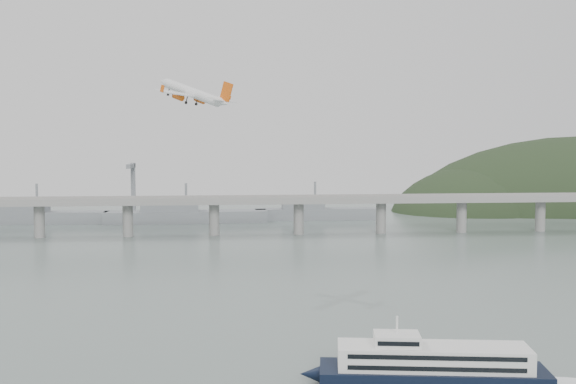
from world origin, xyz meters
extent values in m
plane|color=slate|center=(0.00, 0.00, 0.00)|extent=(900.00, 900.00, 0.00)
cube|color=gray|center=(0.00, 200.00, 20.00)|extent=(800.00, 22.00, 2.20)
cube|color=gray|center=(0.00, 189.50, 22.00)|extent=(800.00, 0.60, 1.80)
cube|color=gray|center=(0.00, 210.50, 22.00)|extent=(800.00, 0.60, 1.80)
cylinder|color=gray|center=(-130.00, 200.00, 9.50)|extent=(6.00, 6.00, 21.00)
cylinder|color=gray|center=(-80.00, 200.00, 9.50)|extent=(6.00, 6.00, 21.00)
cylinder|color=gray|center=(-30.00, 200.00, 9.50)|extent=(6.00, 6.00, 21.00)
cylinder|color=gray|center=(20.00, 200.00, 9.50)|extent=(6.00, 6.00, 21.00)
cylinder|color=gray|center=(70.00, 200.00, 9.50)|extent=(6.00, 6.00, 21.00)
cylinder|color=gray|center=(120.00, 200.00, 9.50)|extent=(6.00, 6.00, 21.00)
cylinder|color=gray|center=(170.00, 200.00, 9.50)|extent=(6.00, 6.00, 21.00)
ellipsoid|color=black|center=(175.00, 320.00, -12.00)|extent=(140.00, 110.00, 96.00)
cube|color=slate|center=(-150.00, 270.00, 4.00)|extent=(95.67, 20.15, 8.00)
cube|color=slate|center=(-159.50, 270.00, 12.00)|extent=(33.90, 15.02, 8.00)
cylinder|color=slate|center=(-150.00, 270.00, 20.00)|extent=(1.60, 1.60, 14.00)
cube|color=slate|center=(-50.00, 265.00, 4.00)|extent=(110.55, 21.43, 8.00)
cube|color=slate|center=(-61.00, 265.00, 12.00)|extent=(39.01, 16.73, 8.00)
cylinder|color=slate|center=(-50.00, 265.00, 20.00)|extent=(1.60, 1.60, 14.00)
cube|color=slate|center=(40.00, 275.00, 4.00)|extent=(85.00, 13.60, 8.00)
cube|color=slate|center=(31.50, 275.00, 12.00)|extent=(29.75, 11.90, 8.00)
cylinder|color=slate|center=(40.00, 275.00, 20.00)|extent=(1.60, 1.60, 14.00)
cube|color=slate|center=(-90.00, 300.00, 20.00)|extent=(3.00, 3.00, 40.00)
cube|color=slate|center=(-90.00, 290.00, 38.00)|extent=(3.00, 28.00, 3.00)
cube|color=black|center=(22.63, -52.03, 2.03)|extent=(52.02, 19.79, 4.06)
cone|color=black|center=(-4.46, -47.85, 2.03)|extent=(5.64, 4.79, 4.06)
cube|color=white|center=(22.63, -52.03, 6.60)|extent=(43.68, 16.55, 5.08)
cube|color=black|center=(21.84, -57.10, 7.92)|extent=(38.14, 6.06, 1.02)
cube|color=black|center=(21.84, -57.10, 5.48)|extent=(38.14, 6.06, 1.02)
cube|color=black|center=(23.41, -46.97, 7.92)|extent=(38.14, 6.06, 1.02)
cube|color=black|center=(23.41, -46.97, 5.48)|extent=(38.14, 6.06, 1.02)
cube|color=white|center=(14.60, -50.79, 10.46)|extent=(11.12, 8.57, 2.64)
cube|color=black|center=(14.05, -54.35, 10.46)|extent=(9.05, 1.52, 1.02)
cylinder|color=white|center=(14.60, -50.79, 13.70)|extent=(0.58, 0.58, 4.06)
cylinder|color=white|center=(-35.87, 62.76, 73.53)|extent=(22.54, 23.39, 12.07)
cone|color=white|center=(-47.37, 73.62, 78.37)|extent=(6.20, 6.19, 4.82)
cone|color=white|center=(-23.88, 51.48, 69.04)|extent=(6.98, 6.77, 5.13)
cube|color=white|center=(-35.41, 62.25, 72.24)|extent=(27.38, 29.35, 3.62)
cube|color=white|center=(-24.42, 52.05, 70.03)|extent=(10.73, 11.35, 1.84)
cube|color=#D8550E|center=(-22.85, 50.81, 72.98)|extent=(5.15, 4.41, 7.80)
cylinder|color=#D8550E|center=(-33.01, 67.69, 71.03)|extent=(5.08, 5.13, 3.58)
cylinder|color=black|center=(-34.52, 69.12, 71.66)|extent=(2.39, 2.30, 2.39)
cube|color=white|center=(-32.76, 67.53, 72.02)|extent=(2.28, 2.09, 1.95)
cylinder|color=#D8550E|center=(-40.68, 59.31, 71.60)|extent=(5.08, 5.13, 3.58)
cylinder|color=black|center=(-42.19, 60.74, 72.23)|extent=(2.39, 2.30, 2.39)
cube|color=white|center=(-40.42, 59.15, 72.58)|extent=(2.28, 2.09, 1.95)
cylinder|color=black|center=(-34.06, 64.53, 70.33)|extent=(1.13, 0.92, 2.50)
cylinder|color=black|center=(-34.34, 64.72, 69.24)|extent=(1.35, 1.24, 1.44)
cylinder|color=black|center=(-37.68, 60.57, 70.60)|extent=(1.13, 0.92, 2.50)
cylinder|color=black|center=(-37.96, 60.76, 69.51)|extent=(1.35, 1.24, 1.44)
cylinder|color=black|center=(-45.22, 71.37, 74.39)|extent=(1.13, 0.92, 2.50)
cylinder|color=black|center=(-45.50, 71.56, 73.31)|extent=(1.35, 1.24, 1.44)
cube|color=#D8550E|center=(-21.81, 73.64, 71.94)|extent=(1.91, 1.64, 2.86)
cube|color=#D8550E|center=(-45.51, 47.74, 73.70)|extent=(1.91, 1.64, 2.86)
camera|label=1|loc=(-23.66, -196.08, 54.51)|focal=42.00mm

